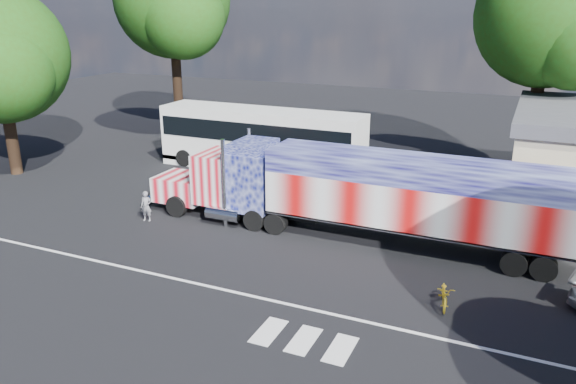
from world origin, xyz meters
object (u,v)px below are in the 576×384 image
at_px(woman, 146,206).
at_px(tree_nw_a, 173,1).
at_px(semi_truck, 360,192).
at_px(coach_bus, 261,139).
at_px(bicycle, 445,294).
at_px(tree_ne_a, 550,17).

relative_size(woman, tree_nw_a, 0.10).
xyz_separation_m(semi_truck, coach_bus, (-8.78, 8.04, -0.19)).
bearing_deg(woman, bicycle, -22.33).
distance_m(woman, tree_ne_a, 23.32).
bearing_deg(semi_truck, woman, -167.99).
bearing_deg(tree_ne_a, bicycle, -97.25).
height_order(bicycle, tree_nw_a, tree_nw_a).
distance_m(coach_bus, woman, 10.26).
relative_size(semi_truck, tree_nw_a, 1.37).
xyz_separation_m(semi_truck, bicycle, (4.48, -4.49, -1.72)).
bearing_deg(tree_ne_a, coach_bus, -165.18).
bearing_deg(coach_bus, woman, -96.06).
height_order(woman, tree_ne_a, tree_ne_a).
relative_size(woman, tree_ne_a, 0.11).
xyz_separation_m(coach_bus, tree_ne_a, (15.37, 4.06, 7.27)).
relative_size(semi_truck, bicycle, 12.00).
bearing_deg(tree_nw_a, tree_ne_a, -2.31).
bearing_deg(bicycle, woman, 159.49).
bearing_deg(semi_truck, tree_ne_a, 61.44).
height_order(semi_truck, tree_ne_a, tree_ne_a).
xyz_separation_m(bicycle, tree_ne_a, (2.11, 16.59, 8.79)).
bearing_deg(woman, coach_bus, 71.07).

